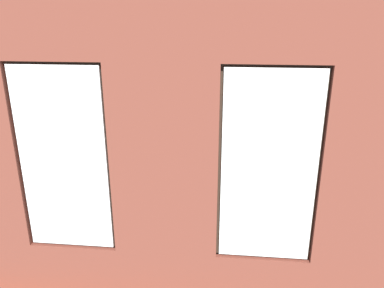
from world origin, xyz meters
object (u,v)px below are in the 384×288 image
couch_by_window (158,238)px  potted_plant_near_tv (47,176)px  remote_black (172,171)px  potted_plant_by_left_couch (284,156)px  potted_plant_foreground_right (110,116)px  couch_left (319,188)px  coffee_table (198,173)px  media_console (51,181)px  remote_silver (221,168)px  potted_plant_corner_far_left (368,234)px  cup_ceramic (203,171)px  potted_plant_between_couches (276,217)px  potted_plant_corner_near_left (301,133)px  potted_plant_mid_room_small (236,158)px  potted_plant_beside_window_right (42,212)px  tv_flatscreen (46,145)px  table_plant_small (198,163)px  remote_gray (188,167)px

couch_by_window → potted_plant_near_tv: bearing=-20.2°
remote_black → potted_plant_by_left_couch: potted_plant_by_left_couch is taller
couch_by_window → potted_plant_foreground_right: bearing=-65.5°
couch_left → potted_plant_by_left_couch: 1.45m
potted_plant_near_tv → potted_plant_foreground_right: bearing=-86.2°
coffee_table → media_console: 2.63m
remote_silver → potted_plant_corner_far_left: bearing=84.7°
cup_ceramic → potted_plant_between_couches: 2.17m
potted_plant_corner_near_left → potted_plant_foreground_right: (4.50, 0.05, 0.29)m
couch_left → potted_plant_mid_room_small: (1.35, -1.15, 0.04)m
potted_plant_corner_far_left → potted_plant_near_tv: potted_plant_near_tv is taller
potted_plant_beside_window_right → potted_plant_foreground_right: (0.51, -4.43, 0.06)m
coffee_table → potted_plant_by_left_couch: (-1.65, -1.06, -0.02)m
media_console → tv_flatscreen: size_ratio=1.01×
coffee_table → table_plant_small: 0.19m
tv_flatscreen → potted_plant_beside_window_right: size_ratio=0.86×
media_console → potted_plant_mid_room_small: size_ratio=2.34×
remote_black → table_plant_small: bearing=59.4°
remote_gray → tv_flatscreen: tv_flatscreen is taller
potted_plant_corner_far_left → potted_plant_foreground_right: potted_plant_foreground_right is taller
remote_gray → coffee_table: bearing=3.3°
coffee_table → cup_ceramic: 0.18m
potted_plant_near_tv → table_plant_small: bearing=-145.5°
remote_black → media_console: size_ratio=0.14×
couch_left → media_console: bearing=-93.4°
cup_ceramic → potted_plant_foreground_right: bearing=-44.9°
potted_plant_by_left_couch → potted_plant_corner_far_left: (-0.55, 3.20, 0.28)m
table_plant_small → potted_plant_mid_room_small: bearing=-130.4°
remote_gray → potted_plant_beside_window_right: (1.60, 2.24, 0.25)m
media_console → cup_ceramic: bearing=-175.2°
cup_ceramic → remote_black: cup_ceramic is taller
remote_gray → tv_flatscreen: 2.50m
potted_plant_beside_window_right → potted_plant_corner_far_left: potted_plant_beside_window_right is taller
table_plant_small → potted_plant_corner_far_left: potted_plant_corner_far_left is taller
remote_silver → potted_plant_beside_window_right: 3.18m
potted_plant_near_tv → remote_gray: bearing=-141.1°
media_console → potted_plant_corner_far_left: bearing=159.4°
table_plant_small → potted_plant_by_left_couch: bearing=-147.3°
coffee_table → potted_plant_corner_far_left: (-2.20, 2.15, 0.26)m
potted_plant_foreground_right → potted_plant_corner_near_left: bearing=-179.4°
potted_plant_between_couches → potted_plant_mid_room_small: bearing=-80.8°
cup_ceramic → tv_flatscreen: 2.76m
table_plant_small → potted_plant_by_left_couch: 1.97m
remote_silver → remote_gray: same height
table_plant_small → potted_plant_mid_room_small: (-0.69, -0.81, -0.19)m
couch_by_window → remote_gray: 2.15m
cup_ceramic → potted_plant_near_tv: size_ratio=0.06×
couch_by_window → potted_plant_corner_near_left: (-2.53, -4.39, 0.12)m
potted_plant_beside_window_right → potted_plant_near_tv: potted_plant_near_tv is taller
table_plant_small → potted_plant_corner_far_left: (-2.20, 2.15, 0.06)m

